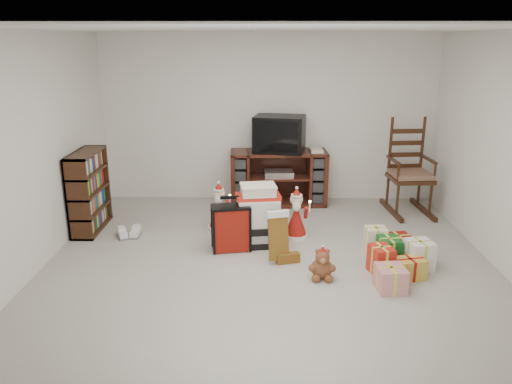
% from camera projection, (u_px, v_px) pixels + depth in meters
% --- Properties ---
extents(room, '(5.01, 5.01, 2.51)m').
position_uv_depth(room, '(270.00, 157.00, 5.12)').
color(room, '#AAA79C').
rests_on(room, ground).
extents(tv_stand, '(1.45, 0.58, 0.81)m').
position_uv_depth(tv_stand, '(278.00, 178.00, 7.48)').
color(tv_stand, '#4B1D15').
rests_on(tv_stand, floor).
extents(bookshelf, '(0.28, 0.85, 1.04)m').
position_uv_depth(bookshelf, '(89.00, 193.00, 6.46)').
color(bookshelf, '#3D1F10').
rests_on(bookshelf, floor).
extents(rocking_chair, '(0.64, 0.97, 1.40)m').
position_uv_depth(rocking_chair, '(408.00, 179.00, 7.16)').
color(rocking_chair, '#3D1F10').
rests_on(rocking_chair, floor).
extents(gift_pile, '(0.64, 0.50, 0.73)m').
position_uv_depth(gift_pile, '(258.00, 219.00, 6.03)').
color(gift_pile, black).
rests_on(gift_pile, floor).
extents(red_suitcase, '(0.46, 0.30, 0.65)m').
position_uv_depth(red_suitcase, '(231.00, 228.00, 5.87)').
color(red_suitcase, maroon).
rests_on(red_suitcase, floor).
extents(stocking, '(0.31, 0.19, 0.61)m').
position_uv_depth(stocking, '(278.00, 237.00, 5.53)').
color(stocking, '#107B0D').
rests_on(stocking, floor).
extents(teddy_bear, '(0.22, 0.20, 0.33)m').
position_uv_depth(teddy_bear, '(322.00, 266.00, 5.21)').
color(teddy_bear, brown).
rests_on(teddy_bear, floor).
extents(santa_figurine, '(0.32, 0.30, 0.65)m').
position_uv_depth(santa_figurine, '(296.00, 218.00, 6.27)').
color(santa_figurine, maroon).
rests_on(santa_figurine, floor).
extents(mrs_claus_figurine, '(0.31, 0.29, 0.63)m').
position_uv_depth(mrs_claus_figurine, '(219.00, 211.00, 6.54)').
color(mrs_claus_figurine, maroon).
rests_on(mrs_claus_figurine, floor).
extents(sneaker_pair, '(0.32, 0.27, 0.09)m').
position_uv_depth(sneaker_pair, '(129.00, 233.00, 6.32)').
color(sneaker_pair, white).
rests_on(sneaker_pair, floor).
extents(gift_cluster, '(0.78, 1.14, 0.27)m').
position_uv_depth(gift_cluster, '(395.00, 256.00, 5.46)').
color(gift_cluster, red).
rests_on(gift_cluster, floor).
extents(crt_television, '(0.80, 0.64, 0.53)m').
position_uv_depth(crt_television, '(279.00, 134.00, 7.27)').
color(crt_television, black).
rests_on(crt_television, tv_stand).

